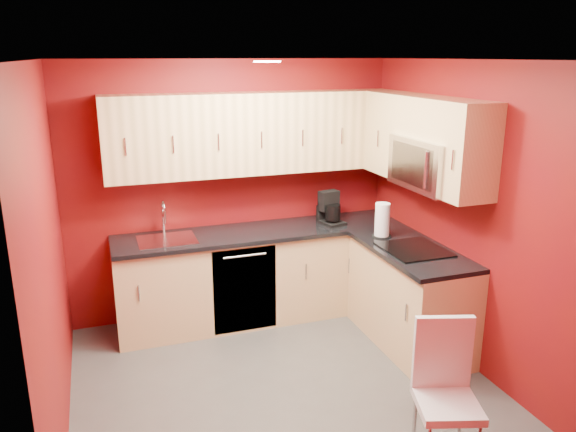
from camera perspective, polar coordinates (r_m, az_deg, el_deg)
floor at (r=4.70m, az=-0.68°, el=-16.52°), size 3.20×3.20×0.00m
ceiling at (r=3.96m, az=-0.80°, el=15.59°), size 3.20×3.20×0.00m
wall_back at (r=5.56m, az=-5.66°, el=2.63°), size 3.20×0.00×3.20m
wall_front at (r=2.88m, az=8.95°, el=-10.53°), size 3.20×0.00×3.20m
wall_left at (r=3.99m, az=-23.16°, el=-4.05°), size 0.00×3.00×3.00m
wall_right at (r=4.89m, az=17.33°, el=0.11°), size 0.00×3.00×3.00m
base_cabinets_back at (r=5.58m, az=-2.69°, el=-6.05°), size 2.80×0.60×0.87m
base_cabinets_right at (r=5.20m, az=12.25°, el=-8.14°), size 0.60×1.30×0.87m
countertop_back at (r=5.41m, az=-2.70°, el=-1.64°), size 2.80×0.63×0.04m
countertop_right at (r=5.01m, az=12.50°, el=-3.47°), size 0.63×1.27×0.04m
upper_cabinets_back at (r=5.34m, az=-3.27°, el=8.41°), size 2.80×0.35×0.75m
upper_cabinets_right at (r=5.02m, az=13.33°, el=8.26°), size 0.35×1.55×0.75m
microwave at (r=4.84m, az=14.37°, el=5.18°), size 0.42×0.76×0.42m
cooktop at (r=4.97m, az=12.68°, el=-3.33°), size 0.50×0.55×0.01m
sink at (r=5.24m, az=-12.25°, el=-1.97°), size 0.52×0.42×0.35m
dishwasher_front at (r=5.26m, az=-4.41°, el=-7.50°), size 0.60×0.02×0.82m
downlight at (r=4.25m, az=-2.13°, el=15.41°), size 0.20×0.20×0.01m
coffee_maker at (r=5.56m, az=4.53°, el=0.78°), size 0.25×0.30×0.33m
napkin_holder at (r=5.74m, az=3.80°, el=0.34°), size 0.16×0.16×0.14m
paper_towel at (r=5.23m, az=9.55°, el=-0.41°), size 0.20×0.20×0.32m
dining_chair at (r=3.82m, az=15.94°, el=-17.28°), size 0.48×0.49×0.94m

